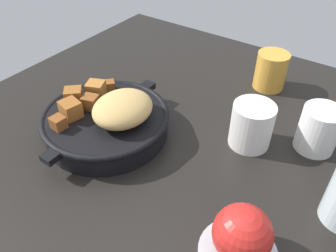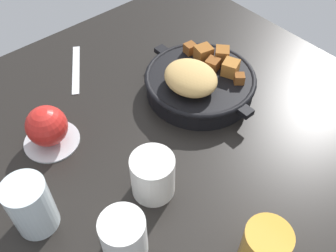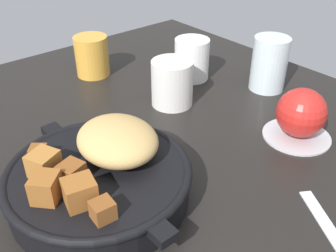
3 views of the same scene
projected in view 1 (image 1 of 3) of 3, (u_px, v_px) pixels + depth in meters
The scene contains 7 objects.
ground_plane at pixel (173, 144), 63.62cm from camera, with size 90.89×89.41×2.40cm, color black.
cast_iron_skillet at pixel (108, 119), 62.19cm from camera, with size 27.97×23.66×9.14cm.
saucer_plate at pixel (238, 251), 45.02cm from camera, with size 10.74×10.74×0.60cm, color #B7BABF.
red_apple at pixel (242, 234), 42.37cm from camera, with size 7.77×7.77×7.77cm, color red.
white_creamer_pitcher at pixel (319, 129), 58.73cm from camera, with size 6.96×6.96×8.31cm, color white.
ceramic_mug_white at pixel (252, 125), 59.61cm from camera, with size 7.47×7.47×8.31cm, color silver.
juice_glass_amber at pixel (271, 71), 74.47cm from camera, with size 6.90×6.90×8.22cm, color gold.
Camera 1 is at (39.09, 26.11, 41.83)cm, focal length 36.01 mm.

